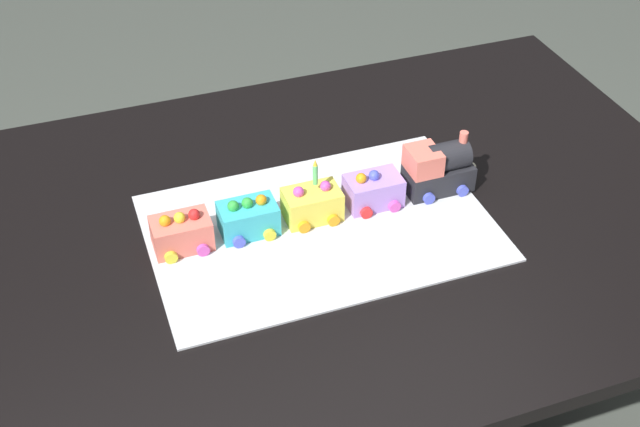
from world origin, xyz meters
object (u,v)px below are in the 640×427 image
(cake_car_tanker_lavender, at_px, (373,190))
(birthday_candle, at_px, (315,172))
(cake_locomotive, at_px, (438,168))
(cake_car_caboose_lemon, at_px, (312,204))
(dining_table, at_px, (341,258))
(cake_car_gondola_turquoise, at_px, (248,218))
(cake_car_flatbed_coral, at_px, (182,233))

(cake_car_tanker_lavender, distance_m, birthday_candle, 0.13)
(cake_locomotive, xyz_separation_m, birthday_candle, (0.24, -0.00, 0.05))
(cake_locomotive, xyz_separation_m, cake_car_tanker_lavender, (0.13, -0.00, -0.02))
(cake_locomotive, relative_size, cake_car_tanker_lavender, 1.40)
(cake_car_tanker_lavender, xyz_separation_m, cake_car_caboose_lemon, (0.12, 0.00, 0.00))
(dining_table, distance_m, birthday_candle, 0.21)
(dining_table, relative_size, cake_car_gondola_turquoise, 14.00)
(dining_table, bearing_deg, cake_car_caboose_lemon, -8.31)
(cake_car_caboose_lemon, height_order, cake_car_gondola_turquoise, same)
(cake_locomotive, bearing_deg, birthday_candle, -0.00)
(cake_locomotive, xyz_separation_m, cake_car_caboose_lemon, (0.25, -0.00, -0.02))
(dining_table, relative_size, cake_car_flatbed_coral, 14.00)
(cake_car_flatbed_coral, distance_m, birthday_candle, 0.25)
(cake_locomotive, relative_size, birthday_candle, 2.73)
(cake_car_tanker_lavender, xyz_separation_m, cake_car_gondola_turquoise, (0.24, -0.00, 0.00))
(cake_car_tanker_lavender, relative_size, birthday_candle, 1.95)
(dining_table, relative_size, birthday_candle, 27.26)
(dining_table, distance_m, cake_locomotive, 0.25)
(dining_table, xyz_separation_m, cake_car_caboose_lemon, (0.05, -0.01, 0.14))
(cake_car_gondola_turquoise, bearing_deg, birthday_candle, 180.00)
(cake_car_tanker_lavender, relative_size, cake_car_gondola_turquoise, 1.00)
(cake_car_caboose_lemon, height_order, birthday_candle, birthday_candle)
(dining_table, xyz_separation_m, cake_locomotive, (-0.19, -0.01, 0.16))
(cake_car_tanker_lavender, xyz_separation_m, birthday_candle, (0.11, 0.00, 0.07))
(birthday_candle, bearing_deg, cake_locomotive, 180.00)
(cake_car_tanker_lavender, bearing_deg, cake_car_caboose_lemon, 0.00)
(cake_car_gondola_turquoise, height_order, birthday_candle, birthday_candle)
(cake_locomotive, height_order, cake_car_gondola_turquoise, cake_locomotive)
(cake_car_tanker_lavender, bearing_deg, cake_locomotive, 180.00)
(cake_locomotive, bearing_deg, cake_car_caboose_lemon, -0.00)
(birthday_candle, bearing_deg, dining_table, 170.63)
(cake_car_caboose_lemon, distance_m, cake_car_gondola_turquoise, 0.12)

